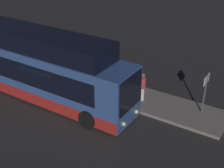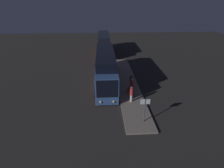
{
  "view_description": "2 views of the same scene",
  "coord_description": "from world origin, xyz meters",
  "views": [
    {
      "loc": [
        12.22,
        -12.09,
        10.02
      ],
      "look_at": [
        4.05,
        0.74,
        1.96
      ],
      "focal_mm": 50.0,
      "sensor_mm": 36.0,
      "label": 1
    },
    {
      "loc": [
        21.31,
        -0.26,
        10.4
      ],
      "look_at": [
        4.05,
        0.74,
        1.96
      ],
      "focal_mm": 28.0,
      "sensor_mm": 36.0,
      "label": 2
    }
  ],
  "objects": [
    {
      "name": "sign_post",
      "position": [
        8.47,
        3.4,
        1.77
      ],
      "size": [
        0.1,
        0.87,
        2.42
      ],
      "color": "#4C4C51",
      "rests_on": "platform"
    },
    {
      "name": "platform",
      "position": [
        0.0,
        2.98,
        0.09
      ],
      "size": [
        20.0,
        2.77,
        0.18
      ],
      "color": "slate",
      "rests_on": "ground"
    },
    {
      "name": "bus_lead",
      "position": [
        -0.49,
        0.14,
        1.92
      ],
      "size": [
        12.01,
        2.8,
        4.29
      ],
      "color": "#33518C",
      "rests_on": "ground"
    },
    {
      "name": "passenger_waiting",
      "position": [
        3.22,
        3.21,
        1.15
      ],
      "size": [
        0.54,
        0.54,
        1.78
      ],
      "rotation": [
        0.0,
        0.0,
        2.39
      ],
      "color": "#2D2D33",
      "rests_on": "platform"
    },
    {
      "name": "trash_bin",
      "position": [
        -0.62,
        3.71,
        0.5
      ],
      "size": [
        0.44,
        0.44,
        0.65
      ],
      "color": "#2D4C33",
      "rests_on": "platform"
    },
    {
      "name": "passenger_boarding",
      "position": [
        4.9,
        2.81,
        1.17
      ],
      "size": [
        0.61,
        0.6,
        1.81
      ],
      "rotation": [
        0.0,
        0.0,
        0.84
      ],
      "color": "silver",
      "rests_on": "platform"
    },
    {
      "name": "suitcase",
      "position": [
        2.75,
        2.83,
        0.54
      ],
      "size": [
        0.39,
        0.19,
        0.95
      ],
      "color": "maroon",
      "rests_on": "platform"
    },
    {
      "name": "ground",
      "position": [
        0.0,
        0.0,
        0.0
      ],
      "size": [
        80.0,
        80.0,
        0.0
      ],
      "primitive_type": "plane",
      "color": "#2B2826"
    },
    {
      "name": "passenger_with_bags",
      "position": [
        2.22,
        3.29,
        1.03
      ],
      "size": [
        0.52,
        0.66,
        1.6
      ],
      "rotation": [
        0.0,
        0.0,
        -0.34
      ],
      "color": "gray",
      "rests_on": "platform"
    }
  ]
}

